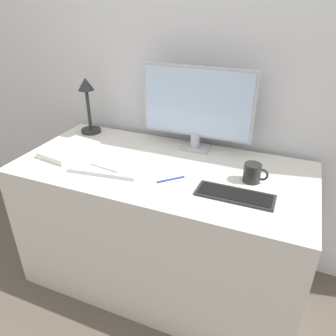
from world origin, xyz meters
name	(u,v)px	position (x,y,z in m)	size (l,w,h in m)	color
ground_plane	(151,296)	(0.00, 0.00, 0.00)	(10.00, 10.00, 0.00)	brown
wall_back	(192,56)	(0.00, 0.58, 1.20)	(3.60, 0.05, 2.40)	silver
desk	(163,226)	(0.00, 0.17, 0.37)	(1.46, 0.70, 0.74)	silver
monitor	(197,106)	(0.08, 0.43, 0.98)	(0.60, 0.11, 0.44)	#B7B7BC
keyboard	(235,195)	(0.39, 0.04, 0.74)	(0.33, 0.12, 0.01)	#282828
laptop	(111,163)	(-0.24, 0.08, 0.75)	(0.36, 0.29, 0.02)	#BCBCC1
ereader	(116,161)	(-0.22, 0.09, 0.76)	(0.18, 0.19, 0.01)	white
desk_lamp	(88,100)	(-0.58, 0.42, 0.94)	(0.12, 0.12, 0.33)	#282828
notebook	(69,150)	(-0.52, 0.12, 0.75)	(0.23, 0.30, 0.03)	silver
coffee_mug	(253,173)	(0.43, 0.19, 0.78)	(0.11, 0.08, 0.09)	black
pen	(171,179)	(0.09, 0.06, 0.74)	(0.10, 0.10, 0.01)	navy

